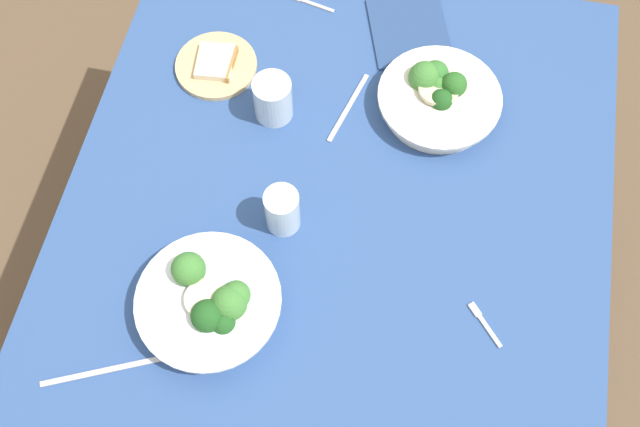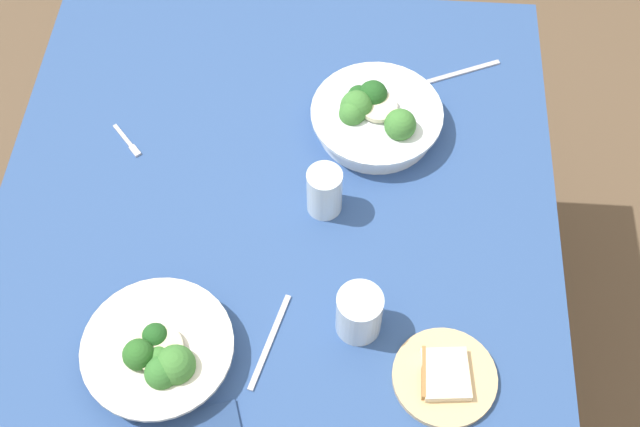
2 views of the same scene
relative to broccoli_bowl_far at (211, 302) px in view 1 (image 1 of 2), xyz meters
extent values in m
plane|color=brown|center=(0.25, -0.18, -0.74)|extent=(6.00, 6.00, 0.00)
cube|color=#2D4C84|center=(0.25, -0.18, -0.04)|extent=(1.26, 1.08, 0.01)
cube|color=brown|center=(0.25, -0.18, -0.05)|extent=(1.22, 1.04, 0.02)
cylinder|color=brown|center=(0.76, -0.61, -0.40)|extent=(0.07, 0.07, 0.67)
cylinder|color=brown|center=(0.76, 0.24, -0.40)|extent=(0.07, 0.07, 0.67)
cylinder|color=white|center=(0.00, 0.00, -0.01)|extent=(0.24, 0.24, 0.04)
cylinder|color=white|center=(0.00, 0.00, 0.01)|extent=(0.26, 0.26, 0.01)
sphere|color=#3D7A33|center=(0.01, -0.05, 0.03)|extent=(0.05, 0.05, 0.05)
sphere|color=#3D7A33|center=(0.04, 0.05, 0.03)|extent=(0.06, 0.06, 0.06)
sphere|color=#1E511E|center=(-0.03, -0.01, 0.03)|extent=(0.06, 0.06, 0.06)
sphere|color=#3D7A33|center=(0.00, -0.04, 0.03)|extent=(0.07, 0.07, 0.07)
sphere|color=#1E511E|center=(-0.04, -0.04, 0.02)|extent=(0.04, 0.04, 0.04)
cylinder|color=beige|center=(0.00, 0.01, 0.03)|extent=(0.07, 0.07, 0.01)
cylinder|color=silver|center=(0.52, -0.35, -0.02)|extent=(0.23, 0.23, 0.04)
cylinder|color=silver|center=(0.52, -0.35, 0.00)|extent=(0.26, 0.26, 0.01)
sphere|color=#286023|center=(0.54, -0.37, 0.02)|extent=(0.05, 0.05, 0.05)
sphere|color=#3D7A33|center=(0.56, -0.31, 0.01)|extent=(0.07, 0.07, 0.07)
sphere|color=#3D7A33|center=(0.54, -0.34, 0.01)|extent=(0.04, 0.04, 0.04)
sphere|color=#33702D|center=(0.57, -0.33, 0.01)|extent=(0.06, 0.06, 0.06)
sphere|color=#1E511E|center=(0.51, -0.35, 0.01)|extent=(0.05, 0.05, 0.05)
cylinder|color=beige|center=(0.53, -0.34, 0.02)|extent=(0.08, 0.08, 0.01)
cylinder|color=#D6B27A|center=(0.53, 0.14, -0.03)|extent=(0.18, 0.18, 0.01)
cube|color=beige|center=(0.53, 0.14, -0.02)|extent=(0.10, 0.09, 0.02)
cube|color=#9E703D|center=(0.53, 0.10, -0.02)|extent=(0.09, 0.01, 0.02)
cylinder|color=silver|center=(0.20, -0.09, 0.02)|extent=(0.07, 0.07, 0.10)
cylinder|color=silver|center=(0.44, -0.01, 0.01)|extent=(0.08, 0.08, 0.10)
cube|color=#B7B7BC|center=(0.74, -0.05, -0.03)|extent=(0.03, 0.08, 0.00)
cube|color=#B7B7BC|center=(0.06, -0.51, -0.03)|extent=(0.06, 0.05, 0.00)
cube|color=#B7B7BC|center=(0.09, -0.48, -0.03)|extent=(0.03, 0.03, 0.00)
cube|color=#B7B7BC|center=(-0.15, 0.16, -0.03)|extent=(0.10, 0.20, 0.00)
cube|color=#B7B7BC|center=(0.48, -0.17, -0.03)|extent=(0.18, 0.06, 0.00)
cube|color=navy|center=(0.71, -0.26, -0.03)|extent=(0.24, 0.22, 0.01)
camera|label=1|loc=(-0.36, -0.27, 1.24)|focal=40.34mm
camera|label=2|loc=(1.06, -0.04, 1.29)|focal=46.34mm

